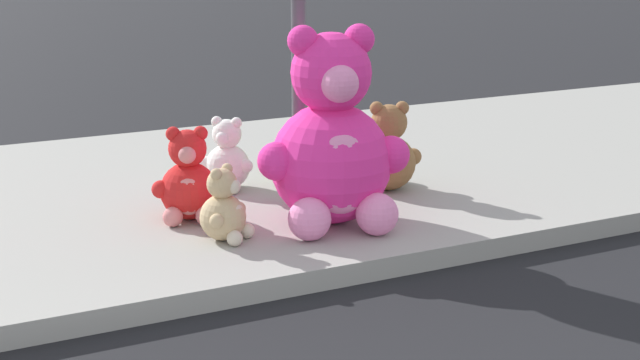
# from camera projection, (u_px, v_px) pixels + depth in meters

# --- Properties ---
(sidewalk) EXTENTS (28.00, 4.40, 0.15)m
(sidewalk) POSITION_uv_depth(u_px,v_px,m) (147.00, 200.00, 7.55)
(sidewalk) COLOR #9E9B93
(sidewalk) RESTS_ON ground_plane
(plush_pink_large) EXTENTS (1.08, 1.00, 1.43)m
(plush_pink_large) POSITION_uv_depth(u_px,v_px,m) (332.00, 146.00, 6.59)
(plush_pink_large) COLOR #F22D93
(plush_pink_large) RESTS_ON sidewalk
(plush_brown) EXTENTS (0.53, 0.52, 0.73)m
(plush_brown) POSITION_uv_depth(u_px,v_px,m) (388.00, 154.00, 7.54)
(plush_brown) COLOR olive
(plush_brown) RESTS_ON sidewalk
(plush_lime) EXTENTS (0.48, 0.48, 0.67)m
(plush_lime) POSITION_uv_depth(u_px,v_px,m) (316.00, 147.00, 7.87)
(plush_lime) COLOR #8CD133
(plush_lime) RESTS_ON sidewalk
(plush_white) EXTENTS (0.42, 0.43, 0.60)m
(plush_white) POSITION_uv_depth(u_px,v_px,m) (227.00, 160.00, 7.55)
(plush_white) COLOR white
(plush_white) RESTS_ON sidewalk
(plush_red) EXTENTS (0.51, 0.49, 0.69)m
(plush_red) POSITION_uv_depth(u_px,v_px,m) (189.00, 183.00, 6.76)
(plush_red) COLOR red
(plush_red) RESTS_ON sidewalk
(plush_tan) EXTENTS (0.37, 0.38, 0.52)m
(plush_tan) POSITION_uv_depth(u_px,v_px,m) (225.00, 211.00, 6.33)
(plush_tan) COLOR tan
(plush_tan) RESTS_ON sidewalk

